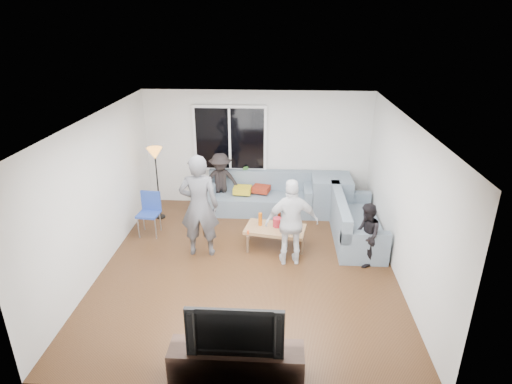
# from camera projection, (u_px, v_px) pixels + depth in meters

# --- Properties ---
(floor) EXTENTS (5.00, 5.50, 0.04)m
(floor) POSITION_uv_depth(u_px,v_px,m) (248.00, 266.00, 7.48)
(floor) COLOR #56351C
(floor) RESTS_ON ground
(ceiling) EXTENTS (5.00, 5.50, 0.04)m
(ceiling) POSITION_uv_depth(u_px,v_px,m) (247.00, 118.00, 6.47)
(ceiling) COLOR white
(ceiling) RESTS_ON ground
(wall_back) EXTENTS (5.00, 0.04, 2.60)m
(wall_back) POSITION_uv_depth(u_px,v_px,m) (257.00, 149.00, 9.53)
(wall_back) COLOR silver
(wall_back) RESTS_ON ground
(wall_front) EXTENTS (5.00, 0.04, 2.60)m
(wall_front) POSITION_uv_depth(u_px,v_px,m) (227.00, 302.00, 4.42)
(wall_front) COLOR silver
(wall_front) RESTS_ON ground
(wall_left) EXTENTS (0.04, 5.50, 2.60)m
(wall_left) POSITION_uv_depth(u_px,v_px,m) (98.00, 194.00, 7.11)
(wall_left) COLOR silver
(wall_left) RESTS_ON ground
(wall_right) EXTENTS (0.04, 5.50, 2.60)m
(wall_right) POSITION_uv_depth(u_px,v_px,m) (404.00, 201.00, 6.84)
(wall_right) COLOR silver
(wall_right) RESTS_ON ground
(window_frame) EXTENTS (1.62, 0.06, 1.47)m
(window_frame) POSITION_uv_depth(u_px,v_px,m) (230.00, 138.00, 9.39)
(window_frame) COLOR white
(window_frame) RESTS_ON wall_back
(window_glass) EXTENTS (1.50, 0.02, 1.35)m
(window_glass) POSITION_uv_depth(u_px,v_px,m) (230.00, 139.00, 9.36)
(window_glass) COLOR black
(window_glass) RESTS_ON window_frame
(window_mullion) EXTENTS (0.05, 0.03, 1.35)m
(window_mullion) POSITION_uv_depth(u_px,v_px,m) (230.00, 139.00, 9.35)
(window_mullion) COLOR white
(window_mullion) RESTS_ON window_frame
(radiator) EXTENTS (1.30, 0.12, 0.62)m
(radiator) POSITION_uv_depth(u_px,v_px,m) (231.00, 191.00, 9.83)
(radiator) COLOR silver
(radiator) RESTS_ON floor
(potted_plant) EXTENTS (0.19, 0.16, 0.33)m
(potted_plant) POSITION_uv_depth(u_px,v_px,m) (245.00, 172.00, 9.61)
(potted_plant) COLOR #36692A
(potted_plant) RESTS_ON radiator
(vase) EXTENTS (0.19, 0.19, 0.15)m
(vase) POSITION_uv_depth(u_px,v_px,m) (225.00, 176.00, 9.66)
(vase) COLOR silver
(vase) RESTS_ON radiator
(sofa_back_section) EXTENTS (2.30, 0.85, 0.85)m
(sofa_back_section) POSITION_uv_depth(u_px,v_px,m) (259.00, 193.00, 9.40)
(sofa_back_section) COLOR slate
(sofa_back_section) RESTS_ON floor
(sofa_right_section) EXTENTS (2.00, 0.85, 0.85)m
(sofa_right_section) POSITION_uv_depth(u_px,v_px,m) (357.00, 219.00, 8.21)
(sofa_right_section) COLOR slate
(sofa_right_section) RESTS_ON floor
(sofa_corner) EXTENTS (0.85, 0.85, 0.85)m
(sofa_corner) POSITION_uv_depth(u_px,v_px,m) (331.00, 195.00, 9.32)
(sofa_corner) COLOR slate
(sofa_corner) RESTS_ON floor
(cushion_yellow) EXTENTS (0.40, 0.35, 0.14)m
(cushion_yellow) POSITION_uv_depth(u_px,v_px,m) (242.00, 190.00, 9.37)
(cushion_yellow) COLOR gold
(cushion_yellow) RESTS_ON sofa_back_section
(cushion_red) EXTENTS (0.42, 0.38, 0.13)m
(cushion_red) POSITION_uv_depth(u_px,v_px,m) (261.00, 189.00, 9.42)
(cushion_red) COLOR maroon
(cushion_red) RESTS_ON sofa_back_section
(coffee_table) EXTENTS (1.19, 0.78, 0.40)m
(coffee_table) POSITION_uv_depth(u_px,v_px,m) (275.00, 237.00, 8.01)
(coffee_table) COLOR #A4774F
(coffee_table) RESTS_ON floor
(pitcher) EXTENTS (0.17, 0.17, 0.17)m
(pitcher) POSITION_uv_depth(u_px,v_px,m) (277.00, 222.00, 7.95)
(pitcher) COLOR maroon
(pitcher) RESTS_ON coffee_table
(side_chair) EXTENTS (0.44, 0.44, 0.86)m
(side_chair) POSITION_uv_depth(u_px,v_px,m) (149.00, 215.00, 8.39)
(side_chair) COLOR #24409C
(side_chair) RESTS_ON floor
(floor_lamp) EXTENTS (0.32, 0.32, 1.56)m
(floor_lamp) POSITION_uv_depth(u_px,v_px,m) (158.00, 184.00, 8.96)
(floor_lamp) COLOR #FF9830
(floor_lamp) RESTS_ON floor
(player_left) EXTENTS (0.71, 0.49, 1.90)m
(player_left) POSITION_uv_depth(u_px,v_px,m) (199.00, 206.00, 7.51)
(player_left) COLOR #4D4D52
(player_left) RESTS_ON floor
(player_right) EXTENTS (0.96, 0.49, 1.56)m
(player_right) POSITION_uv_depth(u_px,v_px,m) (292.00, 223.00, 7.28)
(player_right) COLOR silver
(player_right) RESTS_ON floor
(spectator_right) EXTENTS (0.48, 0.59, 1.14)m
(spectator_right) POSITION_uv_depth(u_px,v_px,m) (366.00, 235.00, 7.31)
(spectator_right) COLOR black
(spectator_right) RESTS_ON floor
(spectator_back) EXTENTS (0.93, 0.63, 1.32)m
(spectator_back) POSITION_uv_depth(u_px,v_px,m) (221.00, 182.00, 9.38)
(spectator_back) COLOR black
(spectator_back) RESTS_ON floor
(tv_console) EXTENTS (1.60, 0.40, 0.44)m
(tv_console) POSITION_uv_depth(u_px,v_px,m) (237.00, 363.00, 5.08)
(tv_console) COLOR #35231A
(tv_console) RESTS_ON floor
(television) EXTENTS (1.12, 0.15, 0.64)m
(television) POSITION_uv_depth(u_px,v_px,m) (236.00, 326.00, 4.87)
(television) COLOR black
(television) RESTS_ON tv_console
(bottle_e) EXTENTS (0.07, 0.07, 0.23)m
(bottle_e) POSITION_uv_depth(u_px,v_px,m) (295.00, 220.00, 7.99)
(bottle_e) COLOR black
(bottle_e) RESTS_ON coffee_table
(bottle_a) EXTENTS (0.07, 0.07, 0.25)m
(bottle_a) POSITION_uv_depth(u_px,v_px,m) (260.00, 219.00, 7.98)
(bottle_a) COLOR #BA520A
(bottle_a) RESTS_ON coffee_table
(bottle_d) EXTENTS (0.07, 0.07, 0.27)m
(bottle_d) POSITION_uv_depth(u_px,v_px,m) (285.00, 223.00, 7.79)
(bottle_d) COLOR #C33911
(bottle_d) RESTS_ON coffee_table
(bottle_c) EXTENTS (0.07, 0.07, 0.22)m
(bottle_c) POSITION_uv_depth(u_px,v_px,m) (279.00, 218.00, 8.06)
(bottle_c) COLOR black
(bottle_c) RESTS_ON coffee_table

